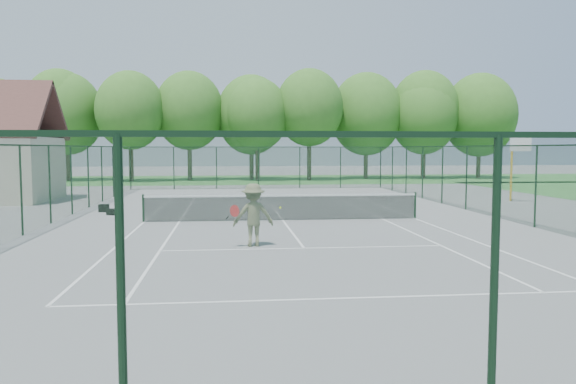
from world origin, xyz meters
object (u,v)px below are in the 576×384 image
tennis_net (283,206)px  basketball_goal (516,154)px  tennis_player (253,215)px  sports_bag_a (104,208)px

tennis_net → basketball_goal: basketball_goal is taller
tennis_net → tennis_player: size_ratio=5.96×
tennis_net → sports_bag_a: (-7.82, 3.81, -0.40)m
basketball_goal → sports_bag_a: 21.48m
tennis_net → tennis_player: tennis_player is taller
tennis_net → tennis_player: (-1.45, -5.86, 0.35)m
tennis_net → tennis_player: bearing=-103.9°
tennis_player → tennis_net: bearing=76.1°
tennis_net → basketball_goal: bearing=26.1°
sports_bag_a → tennis_player: (6.38, -9.67, 0.75)m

